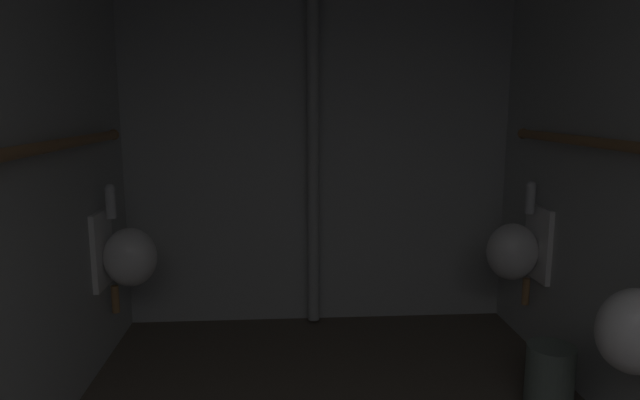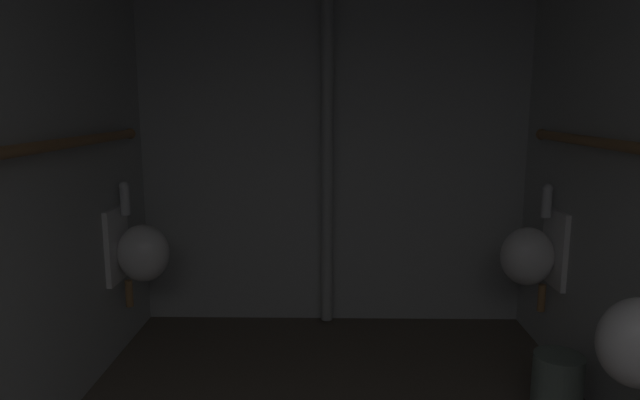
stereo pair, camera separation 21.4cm
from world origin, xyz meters
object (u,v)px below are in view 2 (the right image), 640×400
object	(u,v)px
urinal_right_far	(531,254)
waste_bin	(557,389)
standpipe_back_wall	(327,149)
urinal_left_mid	(140,251)

from	to	relation	value
urinal_right_far	waste_bin	xyz separation A→B (m)	(-0.09, -0.67, -0.47)
standpipe_back_wall	waste_bin	bearing A→B (deg)	-47.23
urinal_left_mid	waste_bin	size ratio (longest dim) A/B	2.26
standpipe_back_wall	urinal_left_mid	bearing A→B (deg)	-156.62
urinal_left_mid	standpipe_back_wall	distance (m)	1.32
urinal_left_mid	urinal_right_far	bearing A→B (deg)	-0.81
urinal_right_far	waste_bin	size ratio (longest dim) A/B	2.26
urinal_left_mid	waste_bin	world-z (taller)	urinal_left_mid
standpipe_back_wall	waste_bin	size ratio (longest dim) A/B	7.03
urinal_right_far	urinal_left_mid	bearing A→B (deg)	179.19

